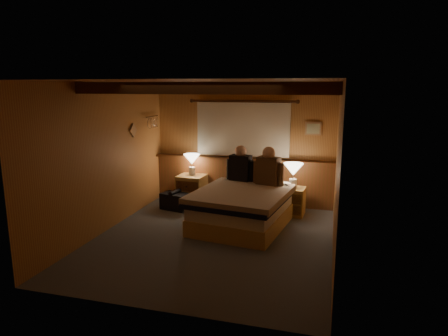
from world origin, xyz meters
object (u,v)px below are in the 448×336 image
at_px(lamp_right, 293,171).
at_px(duffel_bag, 175,201).
at_px(nightstand_left, 192,189).
at_px(lamp_left, 192,160).
at_px(person_right, 268,169).
at_px(bed, 243,207).
at_px(nightstand_right, 291,201).
at_px(person_left, 240,166).

xyz_separation_m(lamp_right, duffel_bag, (-2.21, -0.21, -0.67)).
bearing_deg(nightstand_left, lamp_left, 96.68).
bearing_deg(lamp_left, person_right, -18.94).
bearing_deg(lamp_left, bed, -39.48).
xyz_separation_m(bed, lamp_left, (-1.30, 1.07, 0.55)).
xyz_separation_m(lamp_right, person_right, (-0.41, -0.27, 0.07)).
distance_m(nightstand_right, duffel_bag, 2.21).
xyz_separation_m(lamp_left, lamp_right, (2.04, -0.29, -0.04)).
distance_m(lamp_left, duffel_bag, 0.89).
xyz_separation_m(bed, nightstand_left, (-1.30, 1.02, -0.04)).
bearing_deg(duffel_bag, nightstand_right, 19.55).
height_order(bed, duffel_bag, bed).
bearing_deg(lamp_left, lamp_right, -8.07).
bearing_deg(lamp_left, duffel_bag, -108.69).
height_order(lamp_left, person_right, person_right).
distance_m(person_left, person_right, 0.57).
distance_m(lamp_right, person_left, 0.96).
height_order(lamp_right, person_right, person_right).
bearing_deg(nightstand_right, bed, -127.52).
height_order(nightstand_left, nightstand_right, nightstand_left).
relative_size(nightstand_left, lamp_left, 1.37).
bearing_deg(person_left, bed, -62.16).
bearing_deg(person_right, lamp_right, 48.03).
relative_size(bed, person_left, 3.01).
relative_size(lamp_left, lamp_right, 0.91).
bearing_deg(lamp_right, nightstand_right, 113.75).
height_order(lamp_right, person_left, person_left).
relative_size(lamp_left, duffel_bag, 0.73).
distance_m(nightstand_right, person_left, 1.14).
relative_size(bed, duffel_bag, 3.47).
relative_size(nightstand_right, lamp_left, 1.20).
bearing_deg(bed, lamp_right, 54.48).
xyz_separation_m(nightstand_left, nightstand_right, (2.02, -0.20, -0.03)).
distance_m(lamp_right, person_right, 0.50).
xyz_separation_m(nightstand_right, lamp_right, (0.02, -0.04, 0.58)).
distance_m(lamp_left, lamp_right, 2.06).
bearing_deg(duffel_bag, lamp_left, 84.20).
height_order(nightstand_left, lamp_right, lamp_right).
relative_size(nightstand_right, person_left, 0.76).
bearing_deg(nightstand_left, duffel_bag, -106.73).
relative_size(nightstand_left, lamp_right, 1.25).
relative_size(bed, nightstand_right, 3.95).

